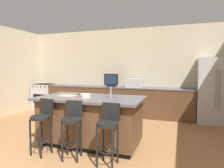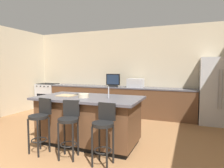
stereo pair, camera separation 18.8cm
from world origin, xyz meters
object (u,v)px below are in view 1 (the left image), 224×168
Objects in this scene: fruit_bowl at (86,96)px; cutting_board at (67,96)px; tv_monitor at (111,81)px; microwave at (134,83)px; bar_stool_right at (108,129)px; kitchen_island at (90,120)px; bar_stool_center at (72,125)px; bar_stool_left at (42,122)px; range_oven at (45,96)px; refrigerator at (215,91)px; cell_phone at (78,94)px.

fruit_bowl reaches higher than cutting_board.
tv_monitor is 2.62m from fruit_bowl.
microwave is 0.50× the size of bar_stool_right.
kitchen_island is 2.16× the size of bar_stool_center.
bar_stool_left is (-0.88, -3.22, -0.47)m from microwave.
bar_stool_right is at bearing -29.33° from cutting_board.
bar_stool_center and cutting_board have the same top height.
bar_stool_left is (-0.59, -0.70, 0.10)m from kitchen_island.
bar_stool_left is 1.01× the size of bar_stool_right.
kitchen_island is at bearing 72.88° from fruit_bowl.
bar_stool_center is (0.58, 0.03, -0.00)m from bar_stool_left.
refrigerator is at bearing -0.48° from range_oven.
range_oven is 3.68m from cutting_board.
range_oven is 6.18× the size of cell_phone.
bar_stool_right reaches higher than range_oven.
kitchen_island is at bearing -39.17° from range_oven.
bar_stool_center is at bearing -82.06° from tv_monitor.
tv_monitor is at bearing 98.93° from fruit_bowl.
refrigerator reaches higher than bar_stool_right.
cell_phone is at bearing -88.98° from tv_monitor.
kitchen_island is 0.66m from cell_phone.
cell_phone is at bearing 135.65° from fruit_bowl.
cell_phone is 0.43× the size of cutting_board.
microwave is (0.29, 2.51, 0.56)m from kitchen_island.
range_oven is 3.55m from cell_phone.
bar_stool_center is (-0.29, -3.19, -0.47)m from microwave.
bar_stool_left is (-0.15, -3.16, -0.52)m from tv_monitor.
bar_stool_left is at bearing -130.02° from kitchen_island.
range_oven is 4.90m from bar_stool_right.
refrigerator is at bearing 44.42° from cell_phone.
range_oven is 4.07m from bar_stool_left.
fruit_bowl is at bearing 80.75° from bar_stool_center.
bar_stool_left is 1.23m from bar_stool_right.
bar_stool_right is 2.76× the size of cutting_board.
fruit_bowl is at bearing -97.04° from microwave.
refrigerator is 3.71m from cell_phone.
cutting_board is (-0.48, -0.05, 0.47)m from kitchen_island.
microwave reaches higher than bar_stool_center.
tv_monitor reaches higher than bar_stool_center.
tv_monitor is at bearing 95.78° from bar_stool_left.
bar_stool_left reaches higher than cell_phone.
kitchen_island is 0.94m from bar_stool_right.
fruit_bowl is at bearing -135.14° from refrigerator.
tv_monitor is at bearing -175.95° from microwave.
cutting_board is at bearing -140.40° from refrigerator.
cell_phone is (0.19, 0.94, 0.37)m from bar_stool_left.
kitchen_island is at bearing -22.47° from cell_phone.
fruit_bowl reaches higher than range_oven.
microwave is (-2.28, 0.05, 0.15)m from refrigerator.
tv_monitor is (-0.73, -0.05, 0.06)m from microwave.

